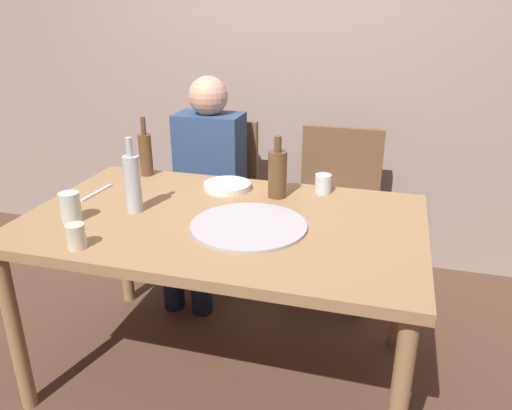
# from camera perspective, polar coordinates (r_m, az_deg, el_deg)

# --- Properties ---
(ground_plane) EXTENTS (8.00, 8.00, 0.00)m
(ground_plane) POSITION_cam_1_polar(r_m,az_deg,el_deg) (2.35, -3.32, -18.36)
(ground_plane) COLOR #513828
(back_wall) EXTENTS (6.00, 0.10, 2.60)m
(back_wall) POSITION_cam_1_polar(r_m,az_deg,el_deg) (3.04, 4.38, 17.86)
(back_wall) COLOR gray
(back_wall) RESTS_ON ground_plane
(dining_table) EXTENTS (1.54, 0.94, 0.75)m
(dining_table) POSITION_cam_1_polar(r_m,az_deg,el_deg) (1.98, -3.75, -3.43)
(dining_table) COLOR #99754C
(dining_table) RESTS_ON ground_plane
(pizza_tray) EXTENTS (0.44, 0.44, 0.01)m
(pizza_tray) POSITION_cam_1_polar(r_m,az_deg,el_deg) (1.86, -0.84, -2.37)
(pizza_tray) COLOR #ADADB2
(pizza_tray) RESTS_ON dining_table
(wine_bottle) EXTENTS (0.06, 0.06, 0.28)m
(wine_bottle) POSITION_cam_1_polar(r_m,az_deg,el_deg) (2.45, -12.49, 5.78)
(wine_bottle) COLOR brown
(wine_bottle) RESTS_ON dining_table
(beer_bottle) EXTENTS (0.08, 0.08, 0.27)m
(beer_bottle) POSITION_cam_1_polar(r_m,az_deg,el_deg) (2.12, 2.46, 3.65)
(beer_bottle) COLOR brown
(beer_bottle) RESTS_ON dining_table
(water_bottle) EXTENTS (0.06, 0.06, 0.30)m
(water_bottle) POSITION_cam_1_polar(r_m,az_deg,el_deg) (2.02, -13.90, 2.51)
(water_bottle) COLOR #B2BCC1
(water_bottle) RESTS_ON dining_table
(tumbler_near) EXTENTS (0.06, 0.06, 0.09)m
(tumbler_near) POSITION_cam_1_polar(r_m,az_deg,el_deg) (1.80, -19.85, -3.38)
(tumbler_near) COLOR beige
(tumbler_near) RESTS_ON dining_table
(tumbler_far) EXTENTS (0.07, 0.07, 0.08)m
(tumbler_far) POSITION_cam_1_polar(r_m,az_deg,el_deg) (2.20, 7.65, 2.42)
(tumbler_far) COLOR silver
(tumbler_far) RESTS_ON dining_table
(wine_glass) EXTENTS (0.08, 0.08, 0.11)m
(wine_glass) POSITION_cam_1_polar(r_m,az_deg,el_deg) (2.02, -20.44, -0.20)
(wine_glass) COLOR #B7C6BC
(wine_glass) RESTS_ON dining_table
(plate_stack) EXTENTS (0.21, 0.21, 0.03)m
(plate_stack) POSITION_cam_1_polar(r_m,az_deg,el_deg) (2.24, -3.28, 2.19)
(plate_stack) COLOR white
(plate_stack) RESTS_ON dining_table
(table_knife) EXTENTS (0.03, 0.22, 0.01)m
(table_knife) POSITION_cam_1_polar(r_m,az_deg,el_deg) (2.30, -17.77, 1.36)
(table_knife) COLOR #B7B7BC
(table_knife) RESTS_ON dining_table
(chair_left) EXTENTS (0.44, 0.44, 0.90)m
(chair_left) POSITION_cam_1_polar(r_m,az_deg,el_deg) (2.90, -4.68, 1.72)
(chair_left) COLOR brown
(chair_left) RESTS_ON ground_plane
(chair_right) EXTENTS (0.44, 0.44, 0.90)m
(chair_right) POSITION_cam_1_polar(r_m,az_deg,el_deg) (2.75, 9.20, 0.32)
(chair_right) COLOR brown
(chair_right) RESTS_ON ground_plane
(guest_in_sweater) EXTENTS (0.36, 0.56, 1.17)m
(guest_in_sweater) POSITION_cam_1_polar(r_m,az_deg,el_deg) (2.73, -5.85, 3.17)
(guest_in_sweater) COLOR navy
(guest_in_sweater) RESTS_ON ground_plane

